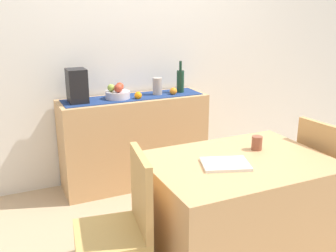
# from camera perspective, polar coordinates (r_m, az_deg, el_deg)

# --- Properties ---
(ground_plane) EXTENTS (6.40, 6.40, 0.02)m
(ground_plane) POSITION_cam_1_polar(r_m,az_deg,el_deg) (3.21, 3.52, -14.33)
(ground_plane) COLOR tan
(ground_plane) RESTS_ON ground
(room_wall_rear) EXTENTS (6.40, 0.06, 2.70)m
(room_wall_rear) POSITION_cam_1_polar(r_m,az_deg,el_deg) (3.82, -4.62, 12.45)
(room_wall_rear) COLOR silver
(room_wall_rear) RESTS_ON ground
(sideboard_console) EXTENTS (1.37, 0.42, 0.85)m
(sideboard_console) POSITION_cam_1_polar(r_m,az_deg,el_deg) (3.73, -4.90, -2.22)
(sideboard_console) COLOR tan
(sideboard_console) RESTS_ON ground
(table_runner) EXTENTS (1.29, 0.32, 0.01)m
(table_runner) POSITION_cam_1_polar(r_m,az_deg,el_deg) (3.61, -5.07, 4.24)
(table_runner) COLOR navy
(table_runner) RESTS_ON sideboard_console
(fruit_bowl) EXTENTS (0.22, 0.22, 0.07)m
(fruit_bowl) POSITION_cam_1_polar(r_m,az_deg,el_deg) (3.56, -7.36, 4.56)
(fruit_bowl) COLOR silver
(fruit_bowl) RESTS_ON table_runner
(apple_left) EXTENTS (0.07, 0.07, 0.07)m
(apple_left) POSITION_cam_1_polar(r_m,az_deg,el_deg) (3.57, -7.07, 5.76)
(apple_left) COLOR #B43B1F
(apple_left) RESTS_ON fruit_bowl
(apple_right) EXTENTS (0.08, 0.08, 0.08)m
(apple_right) POSITION_cam_1_polar(r_m,az_deg,el_deg) (3.49, -7.29, 5.50)
(apple_right) COLOR #AB3A26
(apple_right) RESTS_ON fruit_bowl
(apple_center) EXTENTS (0.07, 0.07, 0.07)m
(apple_center) POSITION_cam_1_polar(r_m,az_deg,el_deg) (3.54, -8.31, 5.54)
(apple_center) COLOR #90AC43
(apple_center) RESTS_ON fruit_bowl
(wine_bottle) EXTENTS (0.07, 0.07, 0.31)m
(wine_bottle) POSITION_cam_1_polar(r_m,az_deg,el_deg) (3.77, 1.82, 6.61)
(wine_bottle) COLOR #163624
(wine_bottle) RESTS_ON sideboard_console
(coffee_maker) EXTENTS (0.16, 0.18, 0.30)m
(coffee_maker) POSITION_cam_1_polar(r_m,az_deg,el_deg) (3.45, -13.16, 5.70)
(coffee_maker) COLOR black
(coffee_maker) RESTS_ON sideboard_console
(ceramic_vase) EXTENTS (0.09, 0.09, 0.16)m
(ceramic_vase) POSITION_cam_1_polar(r_m,az_deg,el_deg) (3.68, -1.57, 5.80)
(ceramic_vase) COLOR #A49890
(ceramic_vase) RESTS_ON sideboard_console
(orange_loose_end) EXTENTS (0.07, 0.07, 0.07)m
(orange_loose_end) POSITION_cam_1_polar(r_m,az_deg,el_deg) (3.53, -4.39, 4.47)
(orange_loose_end) COLOR orange
(orange_loose_end) RESTS_ON sideboard_console
(orange_loose_far) EXTENTS (0.07, 0.07, 0.07)m
(orange_loose_far) POSITION_cam_1_polar(r_m,az_deg,el_deg) (3.69, 0.79, 5.12)
(orange_loose_far) COLOR orange
(orange_loose_far) RESTS_ON sideboard_console
(dining_table) EXTENTS (1.13, 0.82, 0.74)m
(dining_table) POSITION_cam_1_polar(r_m,az_deg,el_deg) (2.65, 9.94, -12.34)
(dining_table) COLOR tan
(dining_table) RESTS_ON ground
(open_book) EXTENTS (0.33, 0.29, 0.02)m
(open_book) POSITION_cam_1_polar(r_m,az_deg,el_deg) (2.39, 8.39, -5.52)
(open_book) COLOR white
(open_book) RESTS_ON dining_table
(coffee_cup) EXTENTS (0.07, 0.07, 0.09)m
(coffee_cup) POSITION_cam_1_polar(r_m,az_deg,el_deg) (2.68, 12.86, -2.43)
(coffee_cup) COLOR brown
(coffee_cup) RESTS_ON dining_table
(chair_by_corner) EXTENTS (0.44, 0.44, 0.90)m
(chair_by_corner) POSITION_cam_1_polar(r_m,az_deg,el_deg) (3.20, 22.44, -10.15)
(chair_by_corner) COLOR tan
(chair_by_corner) RESTS_ON ground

